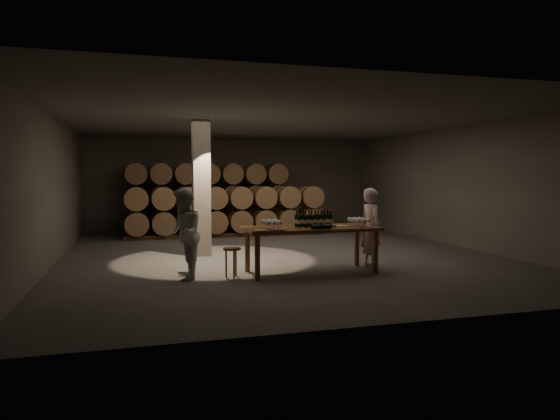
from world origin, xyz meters
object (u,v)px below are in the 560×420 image
object	(u,v)px
stool	(232,253)
person_woman	(183,234)
plate	(341,226)
bottle_cluster	(314,220)
notebook_near	(277,230)
tasting_table	(311,232)
person_man	(371,228)

from	to	relation	value
stool	person_woman	distance (m)	0.97
plate	stool	bearing A→B (deg)	179.13
bottle_cluster	notebook_near	bearing A→B (deg)	-149.85
notebook_near	stool	xyz separation A→B (m)	(-0.75, 0.44, -0.46)
plate	notebook_near	xyz separation A→B (m)	(-1.43, -0.41, 0.01)
tasting_table	plate	distance (m)	0.62
person_man	plate	bearing A→B (deg)	99.71
bottle_cluster	person_woman	bearing A→B (deg)	-178.82
stool	person_man	distance (m)	2.97
notebook_near	stool	bearing A→B (deg)	157.97
tasting_table	bottle_cluster	world-z (taller)	bottle_cluster
tasting_table	bottle_cluster	size ratio (longest dim) A/B	3.53
tasting_table	person_man	xyz separation A→B (m)	(1.38, 0.16, 0.03)
tasting_table	plate	xyz separation A→B (m)	(0.61, -0.04, 0.11)
notebook_near	person_man	world-z (taller)	person_man
person_man	person_woman	distance (m)	3.84
plate	person_woman	xyz separation A→B (m)	(-3.07, 0.06, -0.07)
bottle_cluster	person_woman	size ratio (longest dim) A/B	0.44
bottle_cluster	plate	world-z (taller)	bottle_cluster
notebook_near	person_woman	distance (m)	1.71
plate	stool	world-z (taller)	plate
person_woman	notebook_near	bearing A→B (deg)	75.08
bottle_cluster	stool	size ratio (longest dim) A/B	1.32
bottle_cluster	stool	xyz separation A→B (m)	(-1.65, -0.08, -0.57)
plate	stool	xyz separation A→B (m)	(-2.18, 0.03, -0.45)
tasting_table	notebook_near	xyz separation A→B (m)	(-0.82, -0.45, 0.12)
plate	notebook_near	bearing A→B (deg)	-164.05
stool	person_man	size ratio (longest dim) A/B	0.34
person_woman	person_man	bearing A→B (deg)	93.14
notebook_near	person_woman	bearing A→B (deg)	172.48
tasting_table	person_man	bearing A→B (deg)	6.71
tasting_table	notebook_near	distance (m)	0.94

